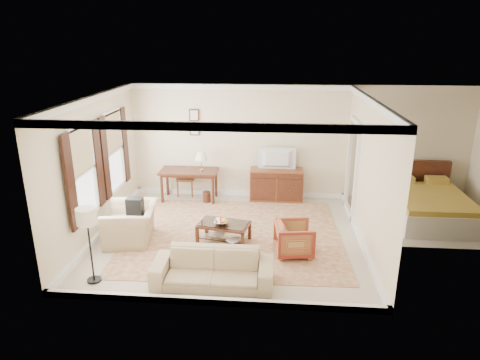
# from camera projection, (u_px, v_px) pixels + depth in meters

# --- Properties ---
(room_shell) EXTENTS (5.51, 5.01, 2.91)m
(room_shell) POSITION_uv_depth(u_px,v_px,m) (228.00, 120.00, 8.25)
(room_shell) COLOR beige
(room_shell) RESTS_ON ground
(annex_bedroom) EXTENTS (3.00, 2.70, 2.90)m
(annex_bedroom) POSITION_uv_depth(u_px,v_px,m) (432.00, 207.00, 9.66)
(annex_bedroom) COLOR beige
(annex_bedroom) RESTS_ON ground
(window_front) EXTENTS (0.12, 1.56, 1.80)m
(window_front) POSITION_uv_depth(u_px,v_px,m) (83.00, 173.00, 8.09)
(window_front) COLOR #CCB284
(window_front) RESTS_ON room_shell
(window_rear) EXTENTS (0.12, 1.56, 1.80)m
(window_rear) POSITION_uv_depth(u_px,v_px,m) (114.00, 151.00, 9.61)
(window_rear) COLOR #CCB284
(window_rear) RESTS_ON room_shell
(doorway) EXTENTS (0.10, 1.12, 2.25)m
(doorway) POSITION_uv_depth(u_px,v_px,m) (352.00, 170.00, 9.89)
(doorway) COLOR white
(doorway) RESTS_ON room_shell
(rug) EXTENTS (4.61, 3.99, 0.01)m
(rug) POSITION_uv_depth(u_px,v_px,m) (233.00, 234.00, 9.09)
(rug) COLOR brown
(rug) RESTS_ON room_shell
(writing_desk) EXTENTS (1.45, 0.73, 0.79)m
(writing_desk) POSITION_uv_depth(u_px,v_px,m) (189.00, 174.00, 10.84)
(writing_desk) COLOR #4C2315
(writing_desk) RESTS_ON room_shell
(desk_chair) EXTENTS (0.53, 0.53, 1.05)m
(desk_chair) POSITION_uv_depth(u_px,v_px,m) (186.00, 176.00, 11.23)
(desk_chair) COLOR brown
(desk_chair) RESTS_ON room_shell
(desk_lamp) EXTENTS (0.32, 0.32, 0.50)m
(desk_lamp) POSITION_uv_depth(u_px,v_px,m) (201.00, 161.00, 10.70)
(desk_lamp) COLOR silver
(desk_lamp) RESTS_ON writing_desk
(framed_prints) EXTENTS (0.25, 0.04, 0.68)m
(framed_prints) POSITION_uv_depth(u_px,v_px,m) (194.00, 122.00, 10.84)
(framed_prints) COLOR #4C2315
(framed_prints) RESTS_ON room_shell
(sideboard) EXTENTS (1.33, 0.51, 0.82)m
(sideboard) POSITION_uv_depth(u_px,v_px,m) (276.00, 185.00, 10.92)
(sideboard) COLOR brown
(sideboard) RESTS_ON room_shell
(tv) EXTENTS (0.90, 0.52, 0.12)m
(tv) POSITION_uv_depth(u_px,v_px,m) (277.00, 152.00, 10.63)
(tv) COLOR black
(tv) RESTS_ON sideboard
(coffee_table) EXTENTS (1.11, 0.78, 0.43)m
(coffee_table) POSITION_uv_depth(u_px,v_px,m) (224.00, 227.00, 8.66)
(coffee_table) COLOR #4C2315
(coffee_table) RESTS_ON room_shell
(fruit_bowl) EXTENTS (0.42, 0.42, 0.10)m
(fruit_bowl) POSITION_uv_depth(u_px,v_px,m) (221.00, 222.00, 8.56)
(fruit_bowl) COLOR silver
(fruit_bowl) RESTS_ON coffee_table
(book_a) EXTENTS (0.28, 0.12, 0.38)m
(book_a) POSITION_uv_depth(u_px,v_px,m) (216.00, 231.00, 8.87)
(book_a) COLOR brown
(book_a) RESTS_ON coffee_table
(book_b) EXTENTS (0.21, 0.22, 0.38)m
(book_b) POSITION_uv_depth(u_px,v_px,m) (231.00, 238.00, 8.56)
(book_b) COLOR brown
(book_b) RESTS_ON coffee_table
(striped_armchair) EXTENTS (0.74, 0.78, 0.71)m
(striped_armchair) POSITION_uv_depth(u_px,v_px,m) (294.00, 237.00, 8.16)
(striped_armchair) COLOR maroon
(striped_armchair) RESTS_ON room_shell
(club_armchair) EXTENTS (0.88, 1.23, 1.00)m
(club_armchair) POSITION_uv_depth(u_px,v_px,m) (131.00, 218.00, 8.68)
(club_armchair) COLOR tan
(club_armchair) RESTS_ON room_shell
(backpack) EXTENTS (0.30, 0.37, 0.40)m
(backpack) POSITION_uv_depth(u_px,v_px,m) (135.00, 206.00, 8.61)
(backpack) COLOR black
(backpack) RESTS_ON club_armchair
(sofa) EXTENTS (2.02, 0.59, 0.79)m
(sofa) POSITION_uv_depth(u_px,v_px,m) (213.00, 264.00, 7.14)
(sofa) COLOR tan
(sofa) RESTS_ON room_shell
(floor_lamp) EXTENTS (0.33, 0.33, 1.35)m
(floor_lamp) POSITION_uv_depth(u_px,v_px,m) (87.00, 222.00, 7.00)
(floor_lamp) COLOR black
(floor_lamp) RESTS_ON room_shell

